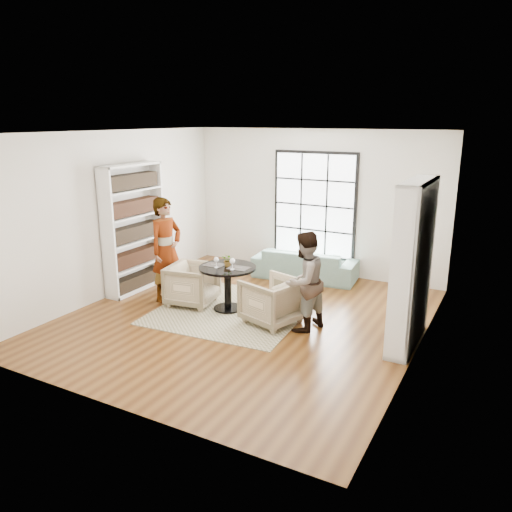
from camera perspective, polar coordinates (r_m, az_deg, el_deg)
The scene contains 16 objects.
ground at distance 8.34m, azimuth -1.29°, elevation -7.11°, with size 6.00×6.00×0.00m, color brown.
room_shell at distance 8.40m, azimuth 0.48°, elevation 2.10°, with size 6.00×6.01×6.00m.
rug at distance 8.67m, azimuth -2.76°, elevation -6.19°, with size 2.44×2.44×0.01m, color tan.
pedestal_table at distance 8.52m, azimuth -3.26°, elevation -2.59°, with size 0.97×0.97×0.78m.
sofa at distance 10.30m, azimuth 5.62°, elevation -0.91°, with size 2.10×0.82×0.61m, color gray.
armchair_left at distance 8.89m, azimuth -7.25°, elevation -3.24°, with size 0.79×0.81×0.74m, color tan.
armchair_right at distance 8.04m, azimuth 1.82°, elevation -5.12°, with size 0.80×0.83×0.75m, color tan.
person_left at distance 9.05m, azimuth -10.22°, elevation 0.73°, with size 0.68×0.45×1.87m, color gray.
person_right at distance 7.69m, azimuth 5.52°, elevation -2.94°, with size 0.76×0.59×1.57m, color gray.
placemat_left at distance 8.56m, azimuth -4.77°, elevation -1.02°, with size 0.34×0.26×0.01m, color #292623.
placemat_right at distance 8.35m, azimuth -1.99°, elevation -1.39°, with size 0.34×0.26×0.01m, color #292623.
cutlery_left at distance 8.55m, azimuth -4.77°, elevation -0.98°, with size 0.14×0.22×0.01m, color silver, non-canonical shape.
cutlery_right at distance 8.35m, azimuth -1.99°, elevation -1.34°, with size 0.14×0.22×0.01m, color silver, non-canonical shape.
wine_glass_left at distance 8.37m, azimuth -4.57°, elevation -0.46°, with size 0.08×0.08×0.19m.
wine_glass_right at distance 8.25m, azimuth -2.73°, elevation -0.63°, with size 0.09×0.09×0.20m.
flower_centerpiece at distance 8.45m, azimuth -3.22°, elevation -0.46°, with size 0.20×0.17×0.22m, color gray.
Camera 1 is at (3.81, -6.69, 3.21)m, focal length 35.00 mm.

